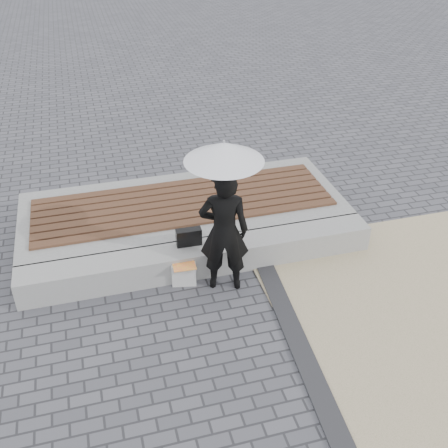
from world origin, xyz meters
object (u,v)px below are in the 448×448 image
at_px(woman, 224,231).
at_px(seating_ledge, 202,258).
at_px(parasol, 224,152).
at_px(handbag, 189,237).
at_px(canvas_tote, 184,274).

bearing_deg(woman, seating_ledge, -47.49).
height_order(seating_ledge, parasol, parasol).
bearing_deg(seating_ledge, handbag, 148.34).
xyz_separation_m(seating_ledge, parasol, (0.21, -0.41, 1.81)).
bearing_deg(handbag, parasol, -52.81).
bearing_deg(seating_ledge, parasol, -62.69).
height_order(parasol, canvas_tote, parasol).
relative_size(handbag, canvas_tote, 1.03).
bearing_deg(handbag, woman, -52.81).
relative_size(seating_ledge, handbag, 14.14).
xyz_separation_m(seating_ledge, canvas_tote, (-0.31, -0.25, -0.03)).
bearing_deg(woman, canvas_tote, -2.44).
xyz_separation_m(parasol, handbag, (-0.37, 0.51, -1.49)).
bearing_deg(canvas_tote, handbag, 77.16).
distance_m(parasol, canvas_tote, 1.92).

